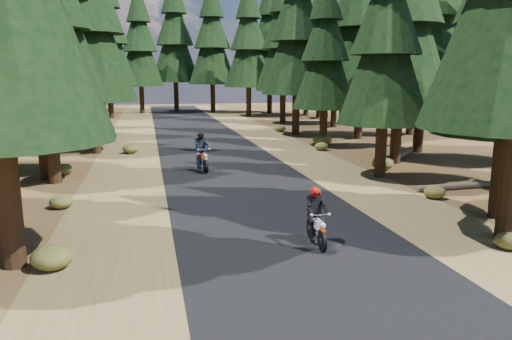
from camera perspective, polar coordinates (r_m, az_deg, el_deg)
The scene contains 10 objects.
ground at distance 15.75m, azimuth 1.17°, elevation -4.94°, with size 120.00×120.00×0.00m, color #49311A.
road at distance 20.50m, azimuth -2.10°, elevation -1.20°, with size 6.00×100.00×0.01m, color black.
shoulder_l at distance 20.22m, azimuth -15.03°, elevation -1.75°, with size 3.20×100.00×0.01m, color brown.
shoulder_r at distance 21.78m, azimuth 9.90°, elevation -0.65°, with size 3.20×100.00×0.01m, color brown.
pine_forest at distance 36.13m, azimuth -6.97°, elevation 16.51°, with size 34.59×55.08×16.32m.
log_near at distance 26.38m, azimuth 15.79°, elevation 1.45°, with size 0.32×0.32×5.72m, color #4C4233.
log_far at distance 20.58m, azimuth 22.61°, elevation -1.67°, with size 0.24×0.24×4.03m, color #4C4233.
understory_shrubs at distance 23.72m, azimuth -0.83°, elevation 1.14°, with size 15.61×31.01×0.70m.
rider_lead at distance 12.86m, azimuth 6.92°, elevation -6.38°, with size 0.59×1.68×1.47m.
rider_follow at distance 22.61m, azimuth -6.19°, elevation 1.36°, with size 0.83×1.99×1.72m.
Camera 1 is at (-3.56, -14.73, 4.29)m, focal length 35.00 mm.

